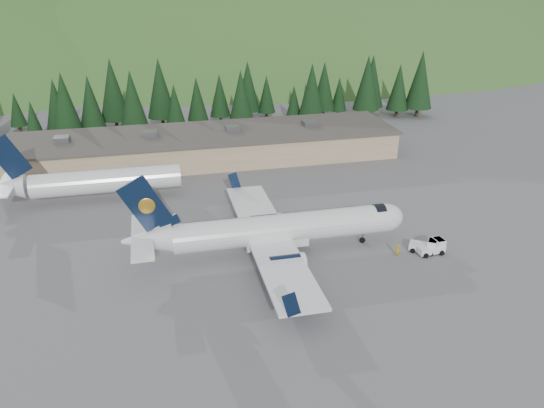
{
  "coord_description": "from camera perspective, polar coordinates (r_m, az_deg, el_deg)",
  "views": [
    {
      "loc": [
        -14.94,
        -56.83,
        32.57
      ],
      "look_at": [
        0.0,
        6.0,
        4.0
      ],
      "focal_mm": 35.0,
      "sensor_mm": 36.0,
      "label": 1
    }
  ],
  "objects": [
    {
      "name": "ramp_worker",
      "position": [
        67.55,
        13.34,
        -4.87
      ],
      "size": [
        0.72,
        0.67,
        1.66
      ],
      "primitive_type": "imported",
      "rotation": [
        0.0,
        0.0,
        3.74
      ],
      "color": "#DC9C00",
      "rests_on": "ground"
    },
    {
      "name": "second_airliner",
      "position": [
        84.67,
        -19.29,
        2.26
      ],
      "size": [
        27.5,
        11.0,
        10.05
      ],
      "color": "white",
      "rests_on": "ground"
    },
    {
      "name": "terminal_building",
      "position": [
        99.94,
        -7.1,
        6.24
      ],
      "size": [
        71.0,
        17.0,
        6.1
      ],
      "color": "#9A8764",
      "rests_on": "ground"
    },
    {
      "name": "baggage_tug_a",
      "position": [
        69.5,
        16.89,
        -4.45
      ],
      "size": [
        3.53,
        2.27,
        1.82
      ],
      "rotation": [
        0.0,
        0.0,
        0.07
      ],
      "color": "white",
      "rests_on": "ground"
    },
    {
      "name": "airliner",
      "position": [
        65.5,
        0.33,
        -2.84
      ],
      "size": [
        35.34,
        33.11,
        11.78
      ],
      "rotation": [
        0.0,
        0.0,
        -0.0
      ],
      "color": "white",
      "rests_on": "ground"
    },
    {
      "name": "tree_line",
      "position": [
        119.72,
        -9.82,
        11.61
      ],
      "size": [
        115.05,
        17.3,
        14.49
      ],
      "color": "black",
      "rests_on": "ground"
    },
    {
      "name": "ground",
      "position": [
        67.18,
        1.19,
        -5.14
      ],
      "size": [
        600.0,
        600.0,
        0.0
      ],
      "primitive_type": "plane",
      "color": "slate"
    },
    {
      "name": "hills",
      "position": [
        296.27,
        1.02,
        0.94
      ],
      "size": [
        614.0,
        330.0,
        300.0
      ],
      "color": "#2E5621",
      "rests_on": "ground"
    },
    {
      "name": "baggage_tug_b",
      "position": [
        69.53,
        16.18,
        -4.37
      ],
      "size": [
        3.66,
        3.24,
        1.76
      ],
      "rotation": [
        0.0,
        0.0,
        -0.6
      ],
      "color": "white",
      "rests_on": "ground"
    }
  ]
}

